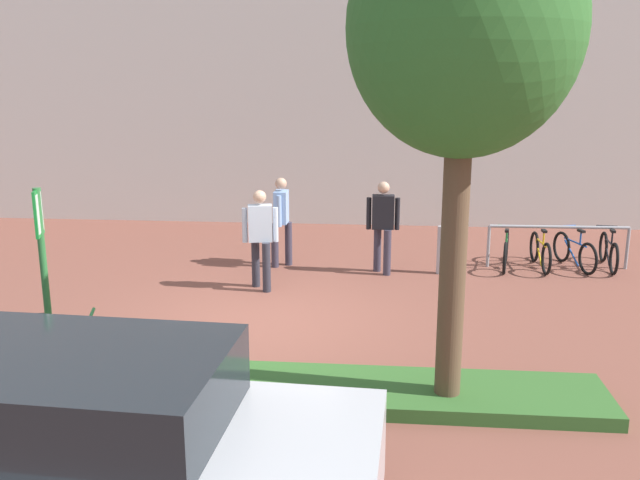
{
  "coord_description": "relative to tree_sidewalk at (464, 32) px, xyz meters",
  "views": [
    {
      "loc": [
        1.71,
        -9.26,
        3.49
      ],
      "look_at": [
        0.77,
        1.02,
        1.04
      ],
      "focal_mm": 37.69,
      "sensor_mm": 36.0,
      "label": 1
    }
  ],
  "objects": [
    {
      "name": "ground_plane",
      "position": [
        -2.48,
        2.36,
        -3.95
      ],
      "size": [
        60.0,
        60.0,
        0.0
      ],
      "primitive_type": "plane",
      "color": "brown"
    },
    {
      "name": "building_facade",
      "position": [
        -2.48,
        10.11,
        1.05
      ],
      "size": [
        28.0,
        1.2,
        10.0
      ],
      "primitive_type": "cube",
      "color": "silver",
      "rests_on": "ground"
    },
    {
      "name": "planter_strip",
      "position": [
        -1.72,
        0.09,
        -3.87
      ],
      "size": [
        7.0,
        1.1,
        0.16
      ],
      "primitive_type": "cube",
      "color": "#336028",
      "rests_on": "ground"
    },
    {
      "name": "tree_sidewalk",
      "position": [
        0.0,
        0.0,
        0.0
      ],
      "size": [
        2.3,
        2.3,
        5.27
      ],
      "color": "brown",
      "rests_on": "ground"
    },
    {
      "name": "parking_sign_post",
      "position": [
        -4.55,
        0.09,
        -2.42
      ],
      "size": [
        0.13,
        0.35,
        2.35
      ],
      "color": "#2D7238",
      "rests_on": "ground"
    },
    {
      "name": "bike_at_sign",
      "position": [
        -4.51,
        0.21,
        -3.61
      ],
      "size": [
        1.63,
        0.57,
        0.86
      ],
      "color": "black",
      "rests_on": "ground"
    },
    {
      "name": "bike_rack_cluster",
      "position": [
        2.61,
        5.88,
        -3.61
      ],
      "size": [
        2.66,
        1.67,
        0.83
      ],
      "color": "#99999E",
      "rests_on": "ground"
    },
    {
      "name": "bollard_steel",
      "position": [
        0.37,
        5.28,
        -3.5
      ],
      "size": [
        0.16,
        0.16,
        0.9
      ],
      "primitive_type": "cylinder",
      "color": "#ADADB2",
      "rests_on": "ground"
    },
    {
      "name": "person_suited_navy",
      "position": [
        -0.72,
        5.21,
        -2.97
      ],
      "size": [
        0.61,
        0.38,
        1.72
      ],
      "color": "#383342",
      "rests_on": "ground"
    },
    {
      "name": "person_shirt_white",
      "position": [
        -2.65,
        5.53,
        -2.97
      ],
      "size": [
        0.38,
        0.61,
        1.72
      ],
      "color": "#383342",
      "rests_on": "ground"
    },
    {
      "name": "person_shirt_blue",
      "position": [
        -2.79,
        4.03,
        -2.97
      ],
      "size": [
        0.6,
        0.42,
        1.72
      ],
      "color": "#2D2D38",
      "rests_on": "ground"
    },
    {
      "name": "car_silver_sedan",
      "position": [
        -2.93,
        -2.48,
        -3.2
      ],
      "size": [
        4.39,
        2.2,
        1.54
      ],
      "color": "#B7B7BC",
      "rests_on": "ground"
    }
  ]
}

